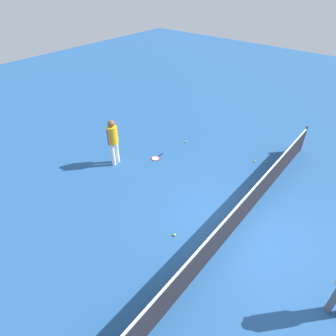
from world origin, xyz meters
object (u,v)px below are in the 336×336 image
at_px(player_near_side, 113,139).
at_px(tennis_ball_baseline, 266,162).
at_px(tennis_racket_near_player, 156,158).
at_px(tennis_ball_by_net, 185,141).
at_px(tennis_ball_near_player, 255,161).
at_px(tennis_ball_midcourt, 175,235).

relative_size(player_near_side, tennis_ball_baseline, 25.76).
relative_size(tennis_racket_near_player, tennis_ball_by_net, 8.82).
bearing_deg(tennis_ball_by_net, tennis_ball_near_player, 100.04).
xyz_separation_m(tennis_racket_near_player, tennis_ball_midcourt, (2.43, 2.79, 0.02)).
bearing_deg(tennis_ball_baseline, tennis_ball_near_player, -63.22).
height_order(player_near_side, tennis_ball_by_net, player_near_side).
xyz_separation_m(player_near_side, tennis_ball_midcourt, (1.29, 3.69, -0.98)).
bearing_deg(player_near_side, tennis_ball_baseline, 129.31).
distance_m(tennis_ball_near_player, tennis_ball_by_net, 2.81).
relative_size(tennis_ball_near_player, tennis_ball_midcourt, 1.00).
height_order(tennis_racket_near_player, tennis_ball_near_player, tennis_ball_near_player).
distance_m(tennis_ball_by_net, tennis_ball_midcourt, 4.83).
distance_m(tennis_racket_near_player, tennis_ball_near_player, 3.61).
height_order(tennis_ball_by_net, tennis_ball_baseline, same).
bearing_deg(player_near_side, tennis_ball_by_net, 158.93).
xyz_separation_m(tennis_ball_by_net, tennis_ball_baseline, (-0.66, 3.11, 0.00)).
bearing_deg(tennis_ball_midcourt, tennis_racket_near_player, -131.01).
bearing_deg(tennis_ball_midcourt, tennis_ball_near_player, 178.31).
xyz_separation_m(tennis_ball_near_player, tennis_ball_by_net, (0.49, -2.77, 0.00)).
relative_size(player_near_side, tennis_ball_by_net, 25.76).
bearing_deg(tennis_racket_near_player, tennis_ball_near_player, 125.72).
xyz_separation_m(tennis_racket_near_player, tennis_ball_near_player, (-2.11, 2.93, 0.02)).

